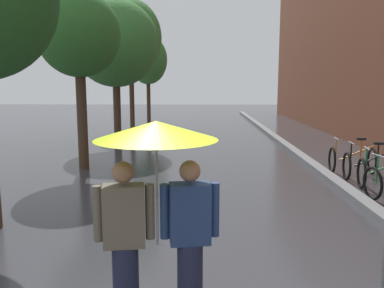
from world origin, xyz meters
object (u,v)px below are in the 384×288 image
Objects in this scene: street_tree_3 at (131,38)px; parked_bicycle_5 at (368,165)px; street_tree_4 at (148,60)px; street_tree_1 at (79,36)px; couple_under_umbrella at (157,187)px; street_tree_2 at (115,44)px; parked_bicycle_6 at (352,159)px.

parked_bicycle_5 is at bearing -52.34° from street_tree_3.
street_tree_4 reaches higher than parked_bicycle_5.
street_tree_4 is at bearing 89.53° from street_tree_1.
couple_under_umbrella is (2.85, -7.09, -2.23)m from street_tree_1.
parked_bicycle_5 is (7.49, -9.70, -4.10)m from street_tree_3.
street_tree_1 reaches higher than parked_bicycle_5.
street_tree_2 is at bearing -87.52° from street_tree_3.
couple_under_umbrella is (-4.44, -6.65, 1.02)m from parked_bicycle_6.
street_tree_2 is at bearing -90.03° from street_tree_4.
street_tree_3 is at bearing -92.37° from street_tree_4.
street_tree_4 is (0.20, 4.73, -0.76)m from street_tree_3.
couple_under_umbrella is (2.74, -11.21, -2.41)m from street_tree_2.
parked_bicycle_5 is 0.56× the size of couple_under_umbrella.
parked_bicycle_6 is at bearing -62.30° from street_tree_4.
street_tree_4 is at bearing 97.67° from couple_under_umbrella.
street_tree_2 is 9.66m from parked_bicycle_5.
street_tree_2 is (0.10, 4.12, 0.18)m from street_tree_1.
street_tree_1 is 0.89× the size of street_tree_2.
parked_bicycle_5 is 1.00× the size of parked_bicycle_6.
street_tree_1 is at bearing -90.47° from street_tree_4.
couple_under_umbrella is at bearing -123.73° from parked_bicycle_6.
street_tree_4 reaches higher than street_tree_1.
couple_under_umbrella is at bearing -82.33° from street_tree_4.
parked_bicycle_5 is at bearing -9.17° from street_tree_1.
couple_under_umbrella is at bearing -127.71° from parked_bicycle_5.
street_tree_4 is (0.11, 13.24, 0.09)m from street_tree_1.
parked_bicycle_6 is at bearing 98.55° from parked_bicycle_5.
street_tree_3 is 3.10× the size of couple_under_umbrella.
street_tree_2 reaches higher than street_tree_4.
street_tree_4 is 16.51m from parked_bicycle_5.
street_tree_3 is at bearing 127.66° from parked_bicycle_5.
parked_bicycle_6 is (7.18, -13.67, -3.34)m from street_tree_4.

